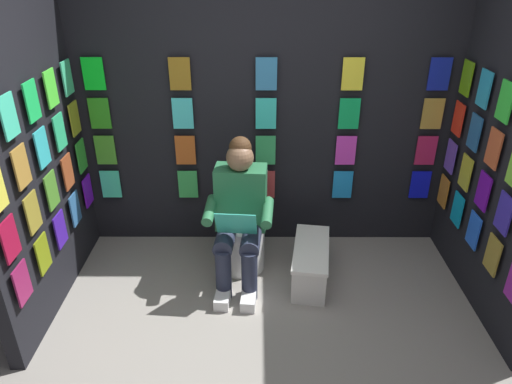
# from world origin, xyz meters

# --- Properties ---
(ground_plane) EXTENTS (30.00, 30.00, 0.00)m
(ground_plane) POSITION_xyz_m (0.00, 0.00, 0.00)
(ground_plane) COLOR gray
(display_wall_back) EXTENTS (3.25, 0.14, 2.35)m
(display_wall_back) POSITION_xyz_m (0.00, -1.65, 1.17)
(display_wall_back) COLOR black
(display_wall_back) RESTS_ON ground
(display_wall_left) EXTENTS (0.14, 1.60, 2.35)m
(display_wall_left) POSITION_xyz_m (-1.62, -0.80, 1.17)
(display_wall_left) COLOR black
(display_wall_left) RESTS_ON ground
(display_wall_right) EXTENTS (0.14, 1.60, 2.35)m
(display_wall_right) POSITION_xyz_m (1.62, -0.80, 1.17)
(display_wall_right) COLOR black
(display_wall_right) RESTS_ON ground
(toilet) EXTENTS (0.42, 0.57, 0.77)m
(toilet) POSITION_xyz_m (0.19, -1.22, 0.33)
(toilet) COLOR white
(toilet) RESTS_ON ground
(person_reading) EXTENTS (0.55, 0.71, 1.19)m
(person_reading) POSITION_xyz_m (0.21, -0.99, 0.60)
(person_reading) COLOR #286B42
(person_reading) RESTS_ON ground
(comic_longbox_near) EXTENTS (0.37, 0.72, 0.32)m
(comic_longbox_near) POSITION_xyz_m (-0.36, -0.96, 0.16)
(comic_longbox_near) COLOR white
(comic_longbox_near) RESTS_ON ground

